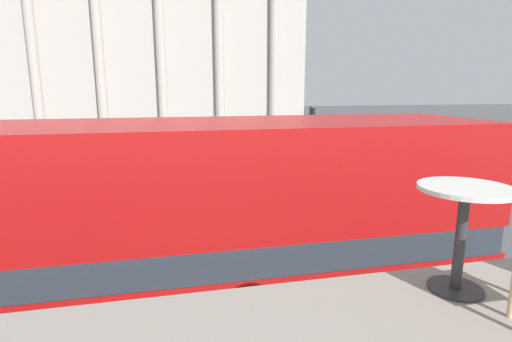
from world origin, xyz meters
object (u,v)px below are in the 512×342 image
double_decker_bus (178,241)px  pedestrian_blue (134,163)px  cafe_dining_table (463,215)px  traffic_light_near (307,149)px  plaza_building_left (135,42)px  pedestrian_olive (313,142)px  traffic_light_mid (311,128)px

double_decker_bus → pedestrian_blue: double_decker_bus is taller
cafe_dining_table → traffic_light_near: cafe_dining_table is taller
double_decker_bus → plaza_building_left: plaza_building_left is taller
traffic_light_near → pedestrian_olive: (4.83, 12.12, -1.47)m
pedestrian_blue → pedestrian_olive: bearing=93.8°
cafe_dining_table → plaza_building_left: bearing=96.0°
pedestrian_olive → pedestrian_blue: bearing=68.5°
cafe_dining_table → pedestrian_olive: bearing=71.4°
plaza_building_left → traffic_light_near: 36.52m
double_decker_bus → pedestrian_olive: 22.84m
pedestrian_olive → pedestrian_blue: 12.94m
pedestrian_olive → double_decker_bus: bearing=109.0°
plaza_building_left → traffic_light_near: plaza_building_left is taller
traffic_light_near → pedestrian_olive: bearing=68.3°
traffic_light_mid → pedestrian_blue: traffic_light_mid is taller
double_decker_bus → traffic_light_mid: double_decker_bus is taller
double_decker_bus → traffic_light_near: bearing=57.7°
traffic_light_near → traffic_light_mid: size_ratio=1.02×
traffic_light_near → traffic_light_mid: traffic_light_near is taller
traffic_light_near → pedestrian_olive: traffic_light_near is taller
double_decker_bus → cafe_dining_table: bearing=-66.2°
traffic_light_near → pedestrian_olive: size_ratio=2.17×
traffic_light_mid → pedestrian_olive: 4.49m
double_decker_bus → traffic_light_near: size_ratio=2.66×
cafe_dining_table → pedestrian_blue: size_ratio=0.45×
plaza_building_left → pedestrian_olive: plaza_building_left is taller
traffic_light_mid → pedestrian_olive: bearing=67.6°
traffic_light_mid → traffic_light_near: bearing=-111.4°
double_decker_bus → pedestrian_blue: bearing=96.4°
double_decker_bus → pedestrian_olive: (10.01, 20.49, -1.37)m
cafe_dining_table → pedestrian_olive: cafe_dining_table is taller
double_decker_bus → traffic_light_mid: size_ratio=2.71×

